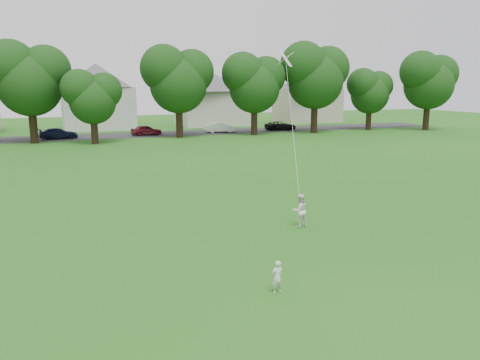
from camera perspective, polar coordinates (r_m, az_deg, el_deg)
name	(u,v)px	position (r m, az deg, el deg)	size (l,w,h in m)	color
ground	(270,258)	(15.79, 3.68, -9.48)	(160.00, 160.00, 0.00)	#1D5B14
street	(109,136)	(55.89, -15.71, 5.19)	(90.00, 7.00, 0.01)	#2D2D30
toddler	(277,277)	(13.16, 4.56, -11.69)	(0.34, 0.22, 0.94)	silver
older_boy	(300,210)	(19.09, 7.31, -3.70)	(0.66, 0.51, 1.36)	white
kite	(292,122)	(21.78, 6.35, 7.05)	(1.79, 3.65, 8.96)	white
tree_row	(150,76)	(50.63, -10.96, 12.37)	(82.02, 10.10, 11.20)	black
parked_cars	(70,133)	(54.51, -20.01, 5.42)	(55.48, 2.24, 1.28)	black
house_row	(92,90)	(65.49, -17.64, 10.40)	(77.15, 13.68, 10.63)	beige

